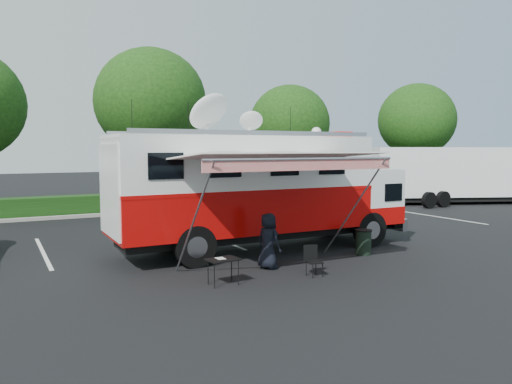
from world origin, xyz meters
TOP-DOWN VIEW (x-y plane):
  - ground_plane at (0.00, 0.00)m, footprint 120.00×120.00m
  - back_border at (1.14, 12.90)m, footprint 60.00×6.14m
  - stall_lines at (-0.50, 3.00)m, footprint 24.12×5.50m
  - command_truck at (-0.09, -0.00)m, footprint 10.02×2.76m
  - awning at (-0.98, -2.86)m, footprint 5.47×2.81m
  - person at (-1.09, -2.31)m, footprint 0.75×0.90m
  - folding_table at (-2.89, -3.25)m, footprint 0.85×0.65m
  - folding_chair at (-0.43, -3.52)m, footprint 0.47×0.49m
  - trash_bin at (2.49, -2.09)m, footprint 0.53×0.53m
  - semi_trailer at (17.53, 6.85)m, footprint 11.22×6.28m

SIDE VIEW (x-z plane):
  - ground_plane at x=0.00m, z-range 0.00..0.00m
  - person at x=-1.09m, z-range -0.79..0.79m
  - stall_lines at x=-0.50m, z-range 0.00..0.01m
  - trash_bin at x=2.49m, z-range 0.00..0.80m
  - folding_chair at x=-0.43m, z-range 0.07..0.88m
  - folding_table at x=-2.89m, z-range 0.28..0.95m
  - semi_trailer at x=17.53m, z-range 0.09..3.53m
  - command_truck at x=-0.09m, z-range -0.35..4.47m
  - awning at x=-0.98m, z-range 1.45..4.75m
  - back_border at x=1.14m, z-range 0.57..9.44m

